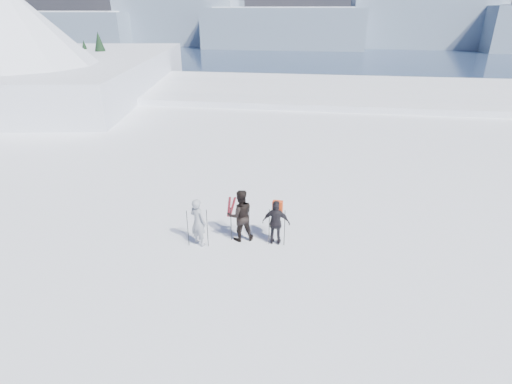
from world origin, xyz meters
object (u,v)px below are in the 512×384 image
skier_pack (276,223)px  skier_grey (198,222)px  skis_loose (231,206)px  skier_dark (240,215)px

skier_pack → skier_grey: bearing=12.5°
skier_pack → skis_loose: (-2.07, 2.44, -0.77)m
skier_grey → skier_pack: size_ratio=1.06×
skier_grey → skis_loose: size_ratio=0.99×
skier_dark → skis_loose: skier_dark is taller
skier_grey → skier_dark: size_ratio=0.91×
skier_grey → skier_pack: skier_grey is taller
skier_dark → skis_loose: (-0.85, 2.35, -0.90)m
skier_pack → skis_loose: skier_pack is taller
skier_pack → skis_loose: bearing=-47.2°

